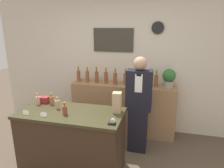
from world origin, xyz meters
TOP-DOWN VIEW (x-y plane):
  - back_wall at (0.00, 2.00)m, footprint 5.20×0.09m
  - back_shelf at (0.14, 1.74)m, footprint 1.98×0.39m
  - display_counter at (-0.34, 0.47)m, footprint 1.44×0.69m
  - shopkeeper at (0.51, 1.20)m, footprint 0.40×0.25m
  - potted_plant at (0.97, 1.75)m, footprint 0.23×0.23m
  - paper_bag at (0.28, 0.61)m, footprint 0.12×0.13m
  - tape_dispenser at (0.30, 0.25)m, footprint 0.09×0.06m
  - price_card_left at (-0.87, 0.24)m, footprint 0.09×0.02m
  - price_card_right at (-0.61, 0.24)m, footprint 0.09×0.02m
  - gift_box at (-0.88, 0.70)m, footprint 0.14×0.13m
  - counter_bottle_0 at (-0.94, 0.62)m, footprint 0.06×0.06m
  - counter_bottle_1 at (-0.74, 0.66)m, footprint 0.06×0.06m
  - counter_bottle_2 at (-0.57, 0.54)m, footprint 0.06×0.06m
  - counter_bottle_3 at (-0.37, 0.38)m, footprint 0.06×0.06m
  - shelf_bottle_0 at (-0.76, 1.75)m, footprint 0.07×0.07m
  - shelf_bottle_1 at (-0.58, 1.74)m, footprint 0.07×0.07m
  - shelf_bottle_2 at (-0.39, 1.75)m, footprint 0.07×0.07m
  - shelf_bottle_3 at (-0.20, 1.75)m, footprint 0.07×0.07m
  - shelf_bottle_4 at (-0.01, 1.72)m, footprint 0.07×0.07m
  - shelf_bottle_5 at (0.18, 1.75)m, footprint 0.07×0.07m
  - shelf_bottle_6 at (0.37, 1.73)m, footprint 0.07×0.07m
  - shelf_bottle_7 at (0.56, 1.73)m, footprint 0.07×0.07m
  - shelf_bottle_8 at (0.75, 1.75)m, footprint 0.07×0.07m

SIDE VIEW (x-z plane):
  - display_counter at x=-0.34m, z-range 0.00..0.91m
  - back_shelf at x=0.14m, z-range 0.00..0.98m
  - shopkeeper at x=0.51m, z-range 0.00..1.59m
  - tape_dispenser at x=0.30m, z-range 0.90..0.97m
  - price_card_left at x=-0.87m, z-range 0.91..0.96m
  - price_card_right at x=-0.61m, z-range 0.91..0.96m
  - gift_box at x=-0.88m, z-range 0.91..1.00m
  - counter_bottle_0 at x=-0.94m, z-range 0.89..1.06m
  - counter_bottle_1 at x=-0.74m, z-range 0.89..1.06m
  - counter_bottle_2 at x=-0.57m, z-range 0.89..1.06m
  - counter_bottle_3 at x=-0.37m, z-range 0.89..1.06m
  - paper_bag at x=0.28m, z-range 0.91..1.19m
  - shelf_bottle_0 at x=-0.76m, z-range 0.94..1.26m
  - shelf_bottle_1 at x=-0.58m, z-range 0.94..1.26m
  - shelf_bottle_2 at x=-0.39m, z-range 0.94..1.26m
  - shelf_bottle_3 at x=-0.20m, z-range 0.94..1.26m
  - shelf_bottle_4 at x=-0.01m, z-range 0.94..1.26m
  - shelf_bottle_5 at x=0.18m, z-range 0.94..1.26m
  - shelf_bottle_6 at x=0.37m, z-range 0.94..1.26m
  - shelf_bottle_7 at x=0.56m, z-range 0.94..1.26m
  - shelf_bottle_8 at x=0.75m, z-range 0.94..1.26m
  - potted_plant at x=0.97m, z-range 1.00..1.34m
  - back_wall at x=0.00m, z-range 0.01..2.71m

